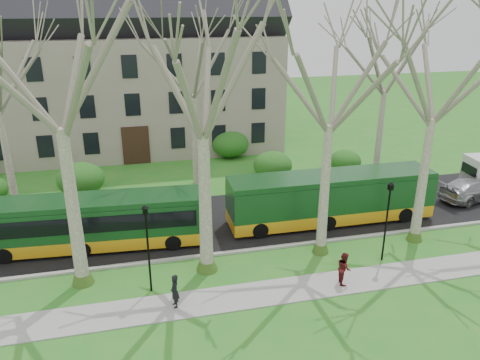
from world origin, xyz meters
name	(u,v)px	position (x,y,z in m)	size (l,w,h in m)	color
ground	(267,264)	(0.00, 0.00, 0.00)	(120.00, 120.00, 0.00)	#267A22
sidewalk	(283,291)	(0.00, -2.50, 0.03)	(70.00, 2.00, 0.06)	gray
road	(242,219)	(0.00, 5.50, 0.03)	(80.00, 8.00, 0.06)	black
curb	(259,249)	(0.00, 1.50, 0.07)	(80.00, 0.25, 0.14)	#A5A39E
building	(128,57)	(-6.00, 24.00, 8.07)	(26.50, 12.20, 16.00)	gray
tree_row_verge	(269,132)	(0.00, 0.30, 7.00)	(49.00, 7.00, 14.00)	gray
tree_row_far	(204,107)	(-1.33, 11.00, 6.00)	(33.00, 7.00, 12.00)	gray
lamp_row	(274,228)	(0.00, -1.00, 2.57)	(36.22, 0.22, 4.30)	black
hedges	(156,166)	(-4.67, 14.00, 1.00)	(30.60, 8.60, 2.00)	#1B5819
bus_lead	(95,222)	(-8.64, 3.99, 1.54)	(11.85, 2.47, 2.96)	#12421A
bus_follow	(331,197)	(5.19, 3.94, 1.63)	(12.58, 2.62, 3.15)	#12421A
sedan	(474,189)	(16.10, 4.79, 0.82)	(2.12, 5.22, 1.52)	#A0A0A5
pedestrian_a	(175,291)	(-5.03, -2.54, 0.85)	(0.57, 0.38, 1.57)	black
pedestrian_b	(344,268)	(3.04, -2.56, 0.87)	(0.78, 0.61, 1.61)	#571318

